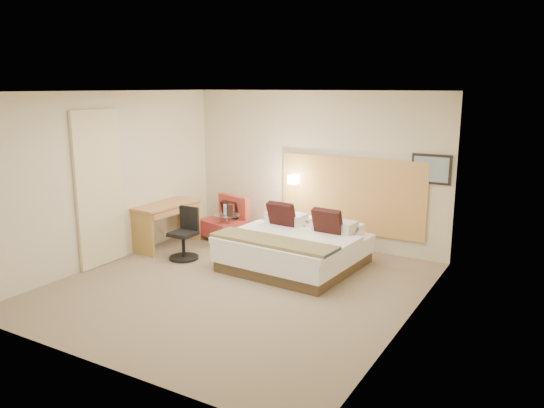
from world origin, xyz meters
The scene contains 19 objects.
floor centered at (0.00, 0.00, -0.01)m, with size 4.80×5.00×0.02m, color #7A6952.
ceiling centered at (0.00, 0.00, 2.71)m, with size 4.80×5.00×0.02m, color white.
wall_back centered at (0.00, 2.51, 1.35)m, with size 4.80×0.02×2.70m, color beige.
wall_front centered at (0.00, -2.51, 1.35)m, with size 4.80×0.02×2.70m, color beige.
wall_left centered at (-2.41, 0.00, 1.35)m, with size 0.02×5.00×2.70m, color beige.
wall_right centered at (2.41, 0.00, 1.35)m, with size 0.02×5.00×2.70m, color beige.
headboard_panel centered at (0.70, 2.47, 0.95)m, with size 2.60×0.04×1.30m, color tan.
art_frame centered at (2.02, 2.48, 1.50)m, with size 0.62×0.03×0.47m, color black.
art_canvas centered at (2.02, 2.46, 1.50)m, with size 0.54×0.01×0.39m, color gray.
lamp_arm centered at (-0.35, 2.42, 1.15)m, with size 0.02×0.02×0.12m, color silver.
lamp_shade centered at (-0.35, 2.36, 1.15)m, with size 0.15×0.15×0.15m, color #F4E3BE.
curtain centered at (-2.36, -0.25, 1.22)m, with size 0.06×0.90×2.42m, color beige.
bottle_a centered at (-1.38, 1.70, 0.61)m, with size 0.06×0.06×0.19m, color #8DC2DA.
menu_folder centered at (-1.23, 1.67, 0.62)m, with size 0.12×0.05×0.21m, color #391E17.
bed centered at (0.32, 1.18, 0.31)m, with size 2.03×1.99×0.94m.
lounge_chair centered at (-1.52, 1.92, 0.31)m, with size 0.88×0.81×0.78m.
side_table centered at (-1.34, 1.69, 0.29)m, with size 0.52×0.52×0.52m.
desk centered at (-2.11, 0.99, 0.61)m, with size 0.63×1.27×0.78m.
desk_chair centered at (-1.43, 0.62, 0.35)m, with size 0.48×0.48×0.84m.
Camera 1 is at (3.96, -5.86, 2.76)m, focal length 35.00 mm.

